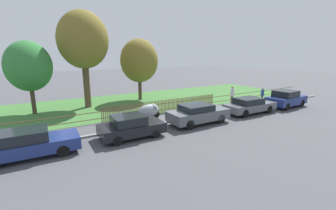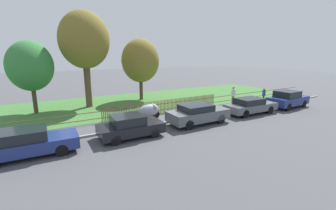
# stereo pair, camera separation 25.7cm
# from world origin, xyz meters

# --- Properties ---
(ground_plane) EXTENTS (120.00, 120.00, 0.00)m
(ground_plane) POSITION_xyz_m (0.00, 0.00, 0.00)
(ground_plane) COLOR #4C4C51
(kerb_stone) EXTENTS (37.76, 0.20, 0.12)m
(kerb_stone) POSITION_xyz_m (0.00, 0.10, 0.06)
(kerb_stone) COLOR gray
(kerb_stone) RESTS_ON ground
(grass_strip) EXTENTS (37.76, 10.55, 0.01)m
(grass_strip) POSITION_xyz_m (0.00, 7.91, 0.01)
(grass_strip) COLOR #3D7033
(grass_strip) RESTS_ON ground
(park_fence) EXTENTS (37.76, 0.05, 1.13)m
(park_fence) POSITION_xyz_m (0.00, 2.65, 0.56)
(park_fence) COLOR brown
(park_fence) RESTS_ON ground
(parked_car_silver_hatchback) EXTENTS (4.50, 1.91, 1.36)m
(parked_car_silver_hatchback) POSITION_xyz_m (-9.83, -1.14, 0.69)
(parked_car_silver_hatchback) COLOR navy
(parked_car_silver_hatchback) RESTS_ON ground
(parked_car_black_saloon) EXTENTS (3.81, 1.93, 1.35)m
(parked_car_black_saloon) POSITION_xyz_m (-4.61, -1.22, 0.68)
(parked_car_black_saloon) COLOR black
(parked_car_black_saloon) RESTS_ON ground
(parked_car_navy_estate) EXTENTS (4.45, 1.89, 1.41)m
(parked_car_navy_estate) POSITION_xyz_m (0.51, -1.14, 0.74)
(parked_car_navy_estate) COLOR #51565B
(parked_car_navy_estate) RESTS_ON ground
(parked_car_red_compact) EXTENTS (4.64, 1.92, 1.34)m
(parked_car_red_compact) POSITION_xyz_m (5.96, -1.17, 0.70)
(parked_car_red_compact) COLOR #51565B
(parked_car_red_compact) RESTS_ON ground
(parked_car_white_van) EXTENTS (4.21, 2.01, 1.57)m
(parked_car_white_van) POSITION_xyz_m (10.83, -1.33, 0.79)
(parked_car_white_van) COLOR navy
(parked_car_white_van) RESTS_ON ground
(covered_motorcycle) EXTENTS (1.91, 0.89, 1.16)m
(covered_motorcycle) POSITION_xyz_m (-1.98, 1.62, 0.69)
(covered_motorcycle) COLOR black
(covered_motorcycle) RESTS_ON ground
(tree_nearest_kerb) EXTENTS (3.50, 3.50, 5.93)m
(tree_nearest_kerb) POSITION_xyz_m (-9.43, 8.11, 3.90)
(tree_nearest_kerb) COLOR #473828
(tree_nearest_kerb) RESTS_ON ground
(tree_behind_motorcycle) EXTENTS (4.40, 4.40, 8.62)m
(tree_behind_motorcycle) POSITION_xyz_m (-5.05, 8.27, 6.04)
(tree_behind_motorcycle) COLOR brown
(tree_behind_motorcycle) RESTS_ON ground
(tree_mid_park) EXTENTS (3.96, 3.96, 6.46)m
(tree_mid_park) POSITION_xyz_m (0.61, 8.99, 4.16)
(tree_mid_park) COLOR #473828
(tree_mid_park) RESTS_ON ground
(pedestrian_near_fence) EXTENTS (0.43, 0.43, 1.57)m
(pedestrian_near_fence) POSITION_xyz_m (10.40, 0.92, 0.89)
(pedestrian_near_fence) COLOR black
(pedestrian_near_fence) RESTS_ON ground
(pedestrian_by_lamp) EXTENTS (0.48, 0.48, 1.81)m
(pedestrian_by_lamp) POSITION_xyz_m (7.22, 1.96, 1.02)
(pedestrian_by_lamp) COLOR #7F6B51
(pedestrian_by_lamp) RESTS_ON ground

